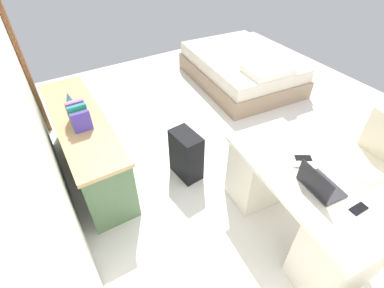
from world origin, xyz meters
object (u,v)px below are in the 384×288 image
at_px(office_chair, 364,166).
at_px(desk, 297,204).
at_px(cell_phone_by_mouse, 303,158).
at_px(credenza, 87,145).
at_px(suitcase_black, 186,155).
at_px(bed, 241,69).
at_px(cell_phone_near_laptop, 359,209).
at_px(laptop, 319,185).
at_px(computer_mouse, 298,164).
at_px(figurine_small, 68,97).

bearing_deg(office_chair, desk, 88.70).
bearing_deg(cell_phone_by_mouse, credenza, 75.02).
height_order(office_chair, suitcase_black, office_chair).
bearing_deg(cell_phone_by_mouse, bed, 3.79).
relative_size(suitcase_black, cell_phone_near_laptop, 4.17).
distance_m(laptop, computer_mouse, 0.27).
distance_m(desk, bed, 2.89).
height_order(office_chair, cell_phone_near_laptop, office_chair).
relative_size(desk, bed, 0.74).
distance_m(office_chair, computer_mouse, 0.94).
height_order(credenza, suitcase_black, credenza).
height_order(desk, bed, desk).
height_order(laptop, cell_phone_near_laptop, laptop).
bearing_deg(credenza, suitcase_black, -124.58).
bearing_deg(credenza, cell_phone_near_laptop, -146.75).
distance_m(credenza, figurine_small, 0.55).
distance_m(office_chair, bed, 2.60).
relative_size(bed, figurine_small, 18.30).
distance_m(suitcase_black, computer_mouse, 1.22).
bearing_deg(office_chair, credenza, 51.69).
relative_size(desk, computer_mouse, 14.98).
xyz_separation_m(laptop, computer_mouse, (0.25, -0.07, -0.03)).
xyz_separation_m(office_chair, suitcase_black, (1.16, 1.35, -0.14)).
height_order(credenza, computer_mouse, computer_mouse).
height_order(credenza, cell_phone_near_laptop, cell_phone_near_laptop).
height_order(cell_phone_near_laptop, figurine_small, figurine_small).
bearing_deg(bed, office_chair, 168.72).
xyz_separation_m(laptop, figurine_small, (2.24, 1.31, -0.01)).
distance_m(office_chair, laptop, 1.01).
relative_size(office_chair, cell_phone_near_laptop, 6.91).
height_order(office_chair, computer_mouse, office_chair).
bearing_deg(computer_mouse, credenza, 45.93).
bearing_deg(desk, office_chair, -91.30).
xyz_separation_m(laptop, cell_phone_near_laptop, (-0.28, -0.11, -0.04)).
bearing_deg(credenza, bed, -74.22).
xyz_separation_m(bed, laptop, (-2.65, 1.44, 0.55)).
bearing_deg(credenza, desk, -142.38).
bearing_deg(office_chair, figurine_small, 46.48).
relative_size(office_chair, bed, 0.47).
height_order(suitcase_black, computer_mouse, computer_mouse).
bearing_deg(laptop, cell_phone_by_mouse, -29.99).
relative_size(desk, credenza, 0.83).
distance_m(suitcase_black, cell_phone_by_mouse, 1.23).
bearing_deg(cell_phone_near_laptop, credenza, 34.57).
bearing_deg(desk, figurine_small, 32.63).
distance_m(bed, suitcase_black, 2.32).
relative_size(computer_mouse, figurine_small, 0.91).
bearing_deg(cell_phone_by_mouse, cell_phone_near_laptop, -154.13).
relative_size(desk, cell_phone_near_laptop, 11.02).
bearing_deg(office_chair, laptop, 96.56).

